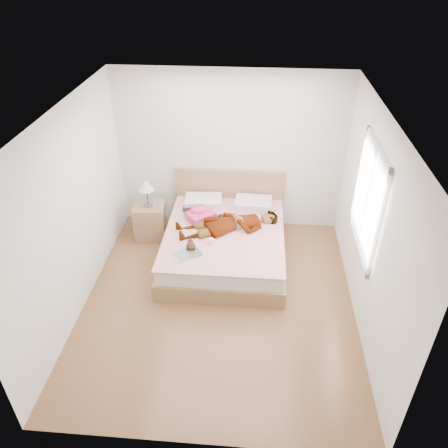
% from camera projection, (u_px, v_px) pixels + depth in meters
% --- Properties ---
extents(ground, '(4.00, 4.00, 0.00)m').
position_uv_depth(ground, '(219.00, 301.00, 5.93)').
color(ground, '#4F3318').
rests_on(ground, ground).
extents(woman, '(1.68, 1.09, 0.22)m').
position_uv_depth(woman, '(229.00, 221.00, 6.46)').
color(woman, white).
rests_on(woman, bed).
extents(hair, '(0.47, 0.55, 0.07)m').
position_uv_depth(hair, '(195.00, 208.00, 6.91)').
color(hair, black).
rests_on(hair, bed).
extents(phone, '(0.07, 0.10, 0.05)m').
position_uv_depth(phone, '(199.00, 202.00, 6.78)').
color(phone, silver).
rests_on(phone, bed).
extents(room_shell, '(4.00, 4.00, 4.00)m').
position_uv_depth(room_shell, '(368.00, 200.00, 5.22)').
color(room_shell, white).
rests_on(room_shell, ground).
extents(bed, '(1.80, 2.08, 1.00)m').
position_uv_depth(bed, '(225.00, 241.00, 6.63)').
color(bed, brown).
rests_on(bed, ground).
extents(towel, '(0.50, 0.49, 0.21)m').
position_uv_depth(towel, '(200.00, 215.00, 6.65)').
color(towel, '#E63E75').
rests_on(towel, bed).
extents(magazine, '(0.46, 0.42, 0.02)m').
position_uv_depth(magazine, '(188.00, 254.00, 5.95)').
color(magazine, white).
rests_on(magazine, bed).
extents(coffee_mug, '(0.11, 0.09, 0.09)m').
position_uv_depth(coffee_mug, '(211.00, 241.00, 6.14)').
color(coffee_mug, silver).
rests_on(coffee_mug, bed).
extents(plush_toy, '(0.16, 0.21, 0.11)m').
position_uv_depth(plush_toy, '(191.00, 245.00, 6.04)').
color(plush_toy, black).
rests_on(plush_toy, bed).
extents(nightstand, '(0.53, 0.48, 1.04)m').
position_uv_depth(nightstand, '(150.00, 219.00, 7.02)').
color(nightstand, brown).
rests_on(nightstand, ground).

